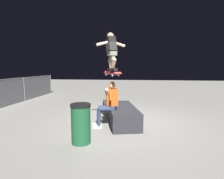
{
  "coord_description": "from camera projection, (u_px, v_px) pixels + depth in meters",
  "views": [
    {
      "loc": [
        -5.6,
        -0.3,
        1.75
      ],
      "look_at": [
        -0.52,
        0.31,
        1.12
      ],
      "focal_mm": 28.05,
      "sensor_mm": 36.0,
      "label": 1
    }
  ],
  "objects": [
    {
      "name": "skater_airborne",
      "position": [
        111.0,
        50.0,
        5.13
      ],
      "size": [
        0.62,
        0.83,
        1.12
      ],
      "color": "black"
    },
    {
      "name": "skateboard",
      "position": [
        112.0,
        73.0,
        5.16
      ],
      "size": [
        1.0,
        0.64,
        0.13
      ],
      "color": "#B72D2D"
    },
    {
      "name": "ledge_box_main",
      "position": [
        122.0,
        115.0,
        5.64
      ],
      "size": [
        2.19,
        1.26,
        0.52
      ],
      "primitive_type": "cube",
      "rotation": [
        0.0,
        0.0,
        0.23
      ],
      "color": "#28282D",
      "rests_on": "ground"
    },
    {
      "name": "ground_plane",
      "position": [
        123.0,
        121.0,
        5.77
      ],
      "size": [
        40.0,
        40.0,
        0.0
      ],
      "primitive_type": "plane",
      "color": "gray"
    },
    {
      "name": "trash_bin",
      "position": [
        81.0,
        123.0,
        4.07
      ],
      "size": [
        0.47,
        0.47,
        0.93
      ],
      "color": "#19512D",
      "rests_on": "ground"
    },
    {
      "name": "kicker_ramp",
      "position": [
        113.0,
        107.0,
        7.57
      ],
      "size": [
        1.33,
        1.09,
        0.41
      ],
      "color": "#28282D",
      "rests_on": "ground"
    },
    {
      "name": "person_sitting_on_ledge",
      "position": [
        108.0,
        102.0,
        5.19
      ],
      "size": [
        0.59,
        0.78,
        1.36
      ],
      "color": "#2D3856",
      "rests_on": "ground"
    }
  ]
}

